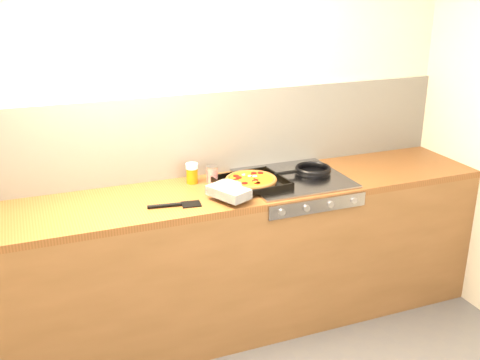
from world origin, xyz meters
name	(u,v)px	position (x,y,z in m)	size (l,w,h in m)	color
room_shell	(206,134)	(0.00, 1.39, 1.15)	(3.20, 3.20, 3.20)	white
counter_run	(223,260)	(0.00, 1.10, 0.45)	(3.20, 0.62, 0.90)	brown
stovetop	(293,179)	(0.45, 1.10, 0.91)	(0.60, 0.56, 0.02)	#939297
pizza_on_tray	(244,183)	(0.11, 1.04, 0.94)	(0.51, 0.47, 0.06)	black
frying_pan	(312,170)	(0.58, 1.11, 0.93)	(0.37, 0.22, 0.04)	black
tomato_can	(212,174)	(-0.02, 1.23, 0.95)	(0.08, 0.08, 0.10)	#A20D18
juice_glass	(192,173)	(-0.13, 1.26, 0.96)	(0.09, 0.09, 0.12)	orange
wooden_spoon	(238,174)	(0.17, 1.29, 0.91)	(0.29, 0.11, 0.02)	#B1874B
black_spatula	(176,205)	(-0.31, 0.96, 0.91)	(0.29, 0.10, 0.02)	black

